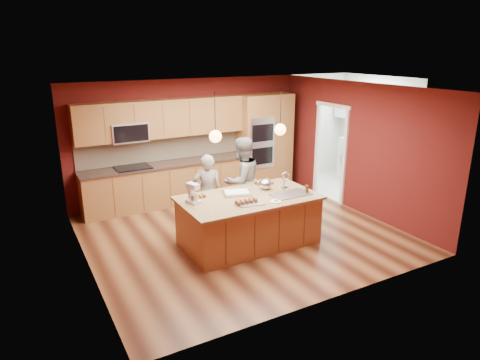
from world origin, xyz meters
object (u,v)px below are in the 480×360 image
stand_mixer (193,195)px  island (249,219)px  mixing_bowl (266,184)px  person_right (242,181)px  person_left (207,192)px

stand_mixer → island: bearing=-27.1°
island → mixing_bowl: bearing=25.2°
mixing_bowl → stand_mixer: bearing=-178.6°
island → person_right: (0.36, 0.92, 0.41)m
person_right → stand_mixer: (-1.33, -0.74, 0.16)m
island → mixing_bowl: island is taller
person_right → island: bearing=55.8°
person_right → mixing_bowl: person_right is taller
mixing_bowl → island: bearing=-154.8°
stand_mixer → mixing_bowl: bearing=-15.2°
person_left → person_right: (0.74, 0.00, 0.12)m
person_right → mixing_bowl: 0.72m
person_right → mixing_bowl: (0.10, -0.71, 0.11)m
person_left → mixing_bowl: 1.12m
person_left → person_right: person_right is taller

